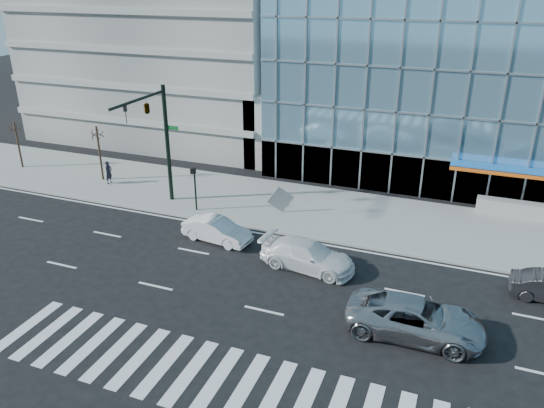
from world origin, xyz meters
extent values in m
plane|color=black|center=(0.00, 0.00, 0.00)|extent=(160.00, 160.00, 0.00)
cube|color=gray|center=(0.00, 8.00, 0.07)|extent=(120.00, 8.00, 0.15)
cube|color=gray|center=(-20.00, 26.00, 10.00)|extent=(24.00, 24.00, 20.00)
cube|color=gray|center=(-6.00, 18.00, 3.00)|extent=(6.00, 8.00, 6.00)
cylinder|color=black|center=(-11.00, 6.00, 4.15)|extent=(0.28, 0.28, 8.00)
cylinder|color=black|center=(-11.00, 3.20, 7.75)|extent=(0.18, 5.60, 0.18)
imported|color=black|center=(-11.00, 1.80, 7.15)|extent=(0.18, 0.22, 1.10)
imported|color=black|center=(-11.00, 4.00, 7.15)|extent=(0.48, 2.24, 0.90)
cube|color=#0C591E|center=(-10.55, 6.00, 5.35)|extent=(0.90, 0.05, 0.25)
cylinder|color=black|center=(-8.50, 5.00, 1.65)|extent=(0.12, 0.12, 3.00)
cube|color=black|center=(-8.50, 4.85, 2.95)|extent=(0.30, 0.25, 0.35)
cylinder|color=#332319|center=(-18.00, 7.50, 2.25)|extent=(0.16, 0.16, 4.20)
ellipsoid|color=#332319|center=(-18.00, 7.50, 3.93)|extent=(1.10, 1.10, 0.90)
cylinder|color=#332319|center=(-26.00, 7.50, 2.05)|extent=(0.16, 0.16, 3.80)
ellipsoid|color=#332319|center=(-26.00, 7.50, 3.57)|extent=(1.10, 1.10, 0.90)
imported|color=#A4A4A8|center=(6.88, -3.28, 0.84)|extent=(6.05, 2.83, 1.67)
imported|color=white|center=(0.70, 0.58, 0.76)|extent=(5.44, 2.70, 1.52)
imported|color=silver|center=(-5.30, 1.69, 0.70)|extent=(4.41, 2.04, 1.40)
imported|color=black|center=(-16.97, 6.97, 1.03)|extent=(0.45, 0.66, 1.75)
cube|color=#9A9A9A|center=(-3.09, 6.65, 1.06)|extent=(1.67, 0.84, 1.82)
camera|label=1|loc=(7.92, -23.51, 14.67)|focal=35.00mm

